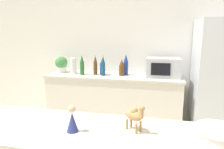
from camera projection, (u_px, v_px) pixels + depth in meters
wall_back at (136, 48)px, 3.28m from camera, size 8.00×0.06×2.55m
back_counter at (114, 102)px, 3.19m from camera, size 2.06×0.63×0.88m
potted_plant at (61, 64)px, 3.29m from camera, size 0.20×0.20×0.27m
paper_towel_roll at (73, 66)px, 3.21m from camera, size 0.10×0.10×0.25m
microwave at (163, 67)px, 2.94m from camera, size 0.48×0.37×0.28m
back_bottle_0 at (126, 65)px, 3.10m from camera, size 0.07×0.07×0.33m
back_bottle_1 at (103, 66)px, 3.12m from camera, size 0.08×0.08×0.27m
back_bottle_2 at (122, 68)px, 3.03m from camera, size 0.08×0.08×0.25m
back_bottle_3 at (103, 66)px, 3.02m from camera, size 0.06×0.06×0.31m
back_bottle_4 at (95, 65)px, 3.11m from camera, size 0.06×0.06×0.30m
back_bottle_5 at (82, 65)px, 3.10m from camera, size 0.07×0.07×0.31m
fruit_bowl at (218, 133)px, 0.97m from camera, size 0.23×0.23×0.06m
camel_figurine at (135, 115)px, 1.04m from camera, size 0.12×0.11×0.15m
wise_man_figurine_blue at (72, 120)px, 1.04m from camera, size 0.06×0.06×0.14m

